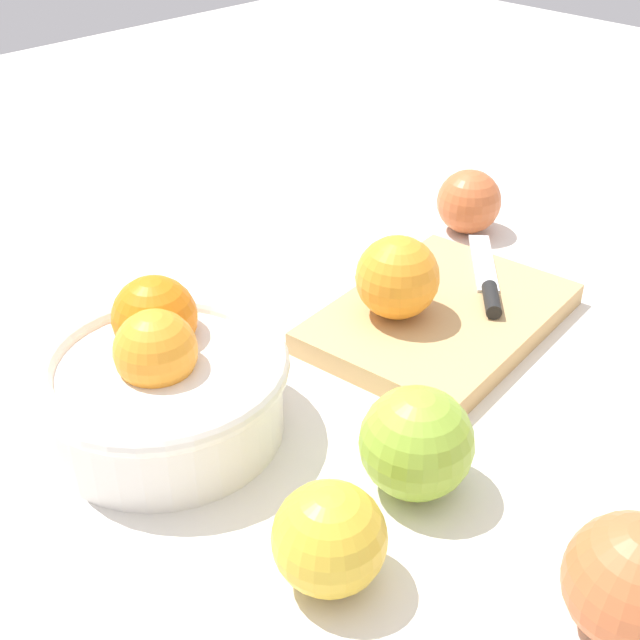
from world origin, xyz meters
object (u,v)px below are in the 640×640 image
object	(u,v)px
cutting_board	(441,318)
apple_mid_left_2	(329,538)
apple_front_left	(633,583)
apple_mid_left	(416,443)
knife	(488,283)
orange_on_board	(397,277)
bowl	(162,380)
apple_back_right	(469,202)

from	to	relation	value
cutting_board	apple_mid_left_2	size ratio (longest dim) A/B	3.34
apple_front_left	apple_mid_left	bearing A→B (deg)	88.06
knife	apple_front_left	distance (m)	0.36
orange_on_board	apple_mid_left	distance (m)	0.19
orange_on_board	apple_front_left	distance (m)	0.33
bowl	knife	bearing A→B (deg)	-12.29
bowl	apple_mid_left_2	bearing A→B (deg)	-94.96
apple_back_right	cutting_board	bearing A→B (deg)	-149.81
cutting_board	apple_mid_left_2	distance (m)	0.30
knife	apple_mid_left	distance (m)	0.25
apple_mid_left	apple_mid_left_2	world-z (taller)	apple_mid_left
bowl	cutting_board	bearing A→B (deg)	-13.41
knife	apple_mid_left	bearing A→B (deg)	-155.49
knife	apple_mid_left	world-z (taller)	apple_mid_left
cutting_board	knife	size ratio (longest dim) A/B	1.82
orange_on_board	apple_mid_left_2	xyz separation A→B (m)	(-0.24, -0.15, -0.02)
bowl	apple_back_right	world-z (taller)	bowl
bowl	apple_mid_left	distance (m)	0.19
apple_mid_left_2	apple_front_left	distance (m)	0.17
knife	apple_mid_left_2	size ratio (longest dim) A/B	1.83
orange_on_board	bowl	bearing A→B (deg)	170.24
bowl	knife	world-z (taller)	bowl
apple_mid_left	apple_back_right	world-z (taller)	apple_mid_left
orange_on_board	apple_back_right	world-z (taller)	orange_on_board
apple_mid_left_2	apple_mid_left	bearing A→B (deg)	8.85
cutting_board	apple_back_right	size ratio (longest dim) A/B	3.42
cutting_board	apple_front_left	size ratio (longest dim) A/B	2.96
knife	apple_back_right	distance (m)	0.16
apple_mid_left	orange_on_board	bearing A→B (deg)	44.77
apple_mid_left	bowl	bearing A→B (deg)	115.47
cutting_board	apple_back_right	bearing A→B (deg)	30.19
bowl	cutting_board	size ratio (longest dim) A/B	0.80
cutting_board	bowl	bearing A→B (deg)	166.59
bowl	cutting_board	distance (m)	0.26
knife	apple_back_right	bearing A→B (deg)	43.29
knife	apple_front_left	xyz separation A→B (m)	(-0.24, -0.27, 0.01)
apple_mid_left	apple_front_left	xyz separation A→B (m)	(-0.01, -0.16, 0.00)
apple_mid_left_2	knife	bearing A→B (deg)	20.09
apple_back_right	apple_mid_left_2	distance (m)	0.50
orange_on_board	apple_front_left	bearing A→B (deg)	-115.67
cutting_board	apple_mid_left_2	xyz separation A→B (m)	(-0.27, -0.13, 0.02)
orange_on_board	apple_mid_left_2	world-z (taller)	orange_on_board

